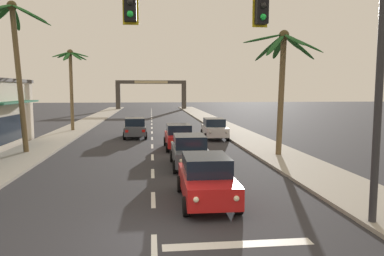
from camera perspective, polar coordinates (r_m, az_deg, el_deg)
The scene contains 14 objects.
ground_plane at distance 10.52m, azimuth -5.91°, elevation -16.75°, with size 220.00×220.00×0.00m, color #2D2D33.
sidewalk_right at distance 30.98m, azimuth 8.37°, elevation -1.51°, with size 3.20×110.00×0.14m, color #9E998E.
sidewalk_left at distance 30.97m, azimuth -20.81°, elevation -1.84°, with size 3.20×110.00×0.14m, color #9E998E.
lane_markings at distance 29.91m, azimuth -5.33°, elevation -1.87°, with size 4.28×88.57×0.01m.
traffic_signal_mast at distance 10.57m, azimuth 11.63°, elevation 13.50°, with size 11.15×0.41×7.52m.
sedan_lead_at_stop_bar at distance 13.45m, azimuth 2.25°, elevation -7.84°, with size 1.99×4.47×1.68m.
sedan_third_in_queue at distance 19.40m, azimuth -0.35°, elevation -3.55°, with size 1.97×4.46×1.68m.
sedan_fifth_in_queue at distance 25.43m, azimuth -2.06°, elevation -1.29°, with size 1.99×4.47×1.68m.
sedan_oncoming_far at distance 31.73m, azimuth -8.86°, elevation 0.08°, with size 2.14×4.52×1.68m.
sedan_parked_nearest_kerb at distance 30.69m, azimuth 3.48°, elevation -0.05°, with size 2.03×4.48×1.68m.
palm_left_second at distance 25.70m, azimuth -25.75°, elevation 11.97°, with size 4.59×4.63×9.46m.
palm_left_third at distance 37.62m, azimuth -18.26°, elevation 8.30°, with size 3.45×3.43×7.91m.
palm_right_second at distance 22.85m, azimuth 13.95°, elevation 9.70°, with size 4.75×4.76×7.57m.
town_gateway_arch at distance 76.79m, azimuth -6.34°, elevation 5.81°, with size 14.45×0.90×5.98m.
Camera 1 is at (-0.03, -9.71, 4.06)m, focal length 34.41 mm.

